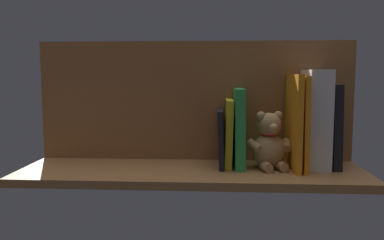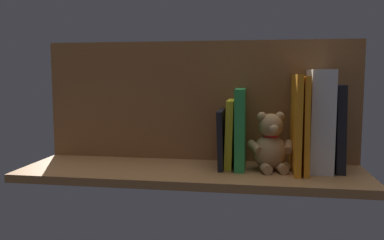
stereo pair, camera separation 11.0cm
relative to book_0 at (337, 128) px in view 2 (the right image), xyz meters
The scene contains 10 objects.
ground_plane 41.75cm from the book_0, ahead, with size 95.53×29.60×2.20cm, color #9E6B3D.
shelf_back_panel 40.73cm from the book_0, 11.31° to the right, with size 95.53×1.50×36.32cm, color #915C32.
book_0 is the anchor object (origin of this frame).
dictionary_thick_white 5.24cm from the book_0, ahead, with size 6.13×14.38×27.54cm, color silver.
book_1 9.43cm from the book_0, 12.55° to the left, with size 1.39×17.55×25.81cm, color orange.
book_2 11.53cm from the book_0, 11.68° to the left, with size 1.62×18.12×26.28cm, color orange.
teddy_bear 18.72cm from the book_0, ahead, with size 12.69×11.79×16.10cm.
book_3 26.25cm from the book_0, ahead, with size 2.71×15.30×22.28cm, color green.
book_4 29.23cm from the book_0, ahead, with size 2.01×13.39×19.09cm, color yellow.
book_5 31.65cm from the book_0, ahead, with size 1.43×14.97×16.24cm, color black.
Camera 2 is at (-17.45, 107.75, 25.92)cm, focal length 37.13 mm.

